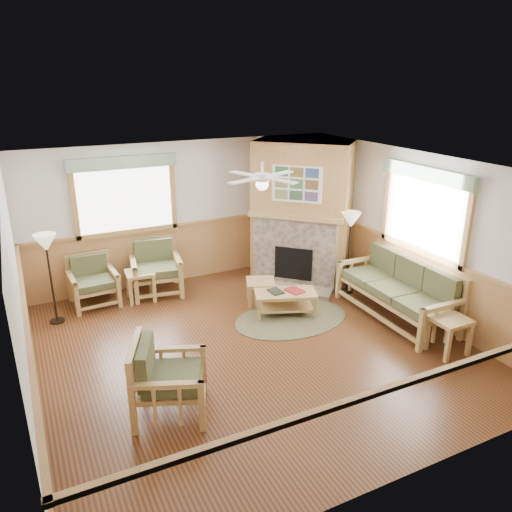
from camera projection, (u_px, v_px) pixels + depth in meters
name	position (u px, v px, depth m)	size (l,w,h in m)	color
floor	(253.00, 347.00, 7.49)	(6.00, 6.00, 0.01)	#512C16
ceiling	(252.00, 166.00, 6.56)	(6.00, 6.00, 0.01)	white
wall_back	(184.00, 212.00, 9.55)	(6.00, 0.02, 2.70)	silver
wall_front	(397.00, 368.00, 4.49)	(6.00, 0.02, 2.70)	silver
wall_left	(20.00, 303.00, 5.78)	(0.02, 6.00, 2.70)	silver
wall_right	(415.00, 234.00, 8.26)	(0.02, 6.00, 2.70)	silver
wainscot	(253.00, 313.00, 7.29)	(6.00, 6.00, 1.10)	#AF7D47
fireplace	(302.00, 212.00, 9.60)	(2.20, 2.20, 2.70)	#AF7D47
window_back	(121.00, 154.00, 8.65)	(1.90, 0.16, 1.50)	white
window_right	(431.00, 165.00, 7.67)	(0.16, 1.90, 1.50)	white
ceiling_fan	(262.00, 164.00, 6.95)	(1.24, 1.24, 0.36)	white
sofa	(396.00, 290.00, 8.22)	(0.89, 2.17, 1.00)	tan
armchair_back_left	(93.00, 282.00, 8.71)	(0.77, 0.77, 0.86)	tan
armchair_back_right	(156.00, 268.00, 9.16)	(0.87, 0.87, 0.98)	tan
armchair_left	(170.00, 377.00, 5.89)	(0.84, 0.84, 0.94)	tan
coffee_table	(285.00, 303.00, 8.43)	(1.01, 0.51, 0.41)	tan
end_table_chairs	(141.00, 286.00, 8.94)	(0.49, 0.47, 0.55)	tan
end_table_sofa	(448.00, 335.00, 7.23)	(0.50, 0.48, 0.56)	tan
footstool	(261.00, 292.00, 8.83)	(0.49, 0.49, 0.43)	tan
braided_rug	(291.00, 319.00, 8.32)	(1.97, 1.97, 0.01)	brown
floor_lamp_left	(51.00, 279.00, 7.97)	(0.35, 0.35, 1.52)	black
floor_lamp_right	(349.00, 253.00, 9.10)	(0.35, 0.35, 1.55)	black
book_red	(295.00, 290.00, 8.37)	(0.22, 0.30, 0.03)	maroon
book_dark	(276.00, 291.00, 8.35)	(0.20, 0.27, 0.03)	black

